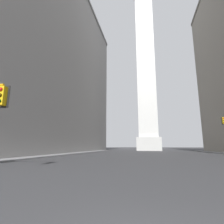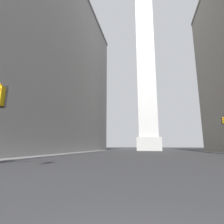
% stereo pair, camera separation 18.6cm
% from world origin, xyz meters
% --- Properties ---
extents(sidewalk_left, '(5.00, 66.77, 0.15)m').
position_xyz_m(sidewalk_left, '(-15.26, 20.03, 0.07)').
color(sidewalk_left, gray).
rests_on(sidewalk_left, ground_plane).
extents(building_left, '(29.78, 55.07, 41.58)m').
position_xyz_m(building_left, '(-29.63, 31.85, 20.80)').
color(building_left, gray).
rests_on(building_left, ground_plane).
extents(obelisk, '(7.45, 7.45, 63.27)m').
position_xyz_m(obelisk, '(0.00, 55.64, 30.60)').
color(obelisk, silver).
rests_on(obelisk, ground_plane).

